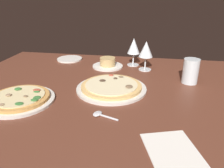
{
  "coord_description": "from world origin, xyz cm",
  "views": [
    {
      "loc": [
        14.36,
        -84.64,
        43.99
      ],
      "look_at": [
        -0.39,
        0.78,
        7.0
      ],
      "focal_mm": 34.9,
      "sensor_mm": 36.0,
      "label": 1
    }
  ],
  "objects_px": {
    "ramekin_on_saucer": "(108,63)",
    "wine_glass_far": "(134,47)",
    "spoon": "(100,115)",
    "pizza_main": "(111,87)",
    "side_plate": "(70,59)",
    "paper_menu": "(174,153)",
    "pizza_side": "(20,99)",
    "water_glass": "(190,72)",
    "wine_glass_near": "(146,50)"
  },
  "relations": [
    {
      "from": "spoon",
      "to": "water_glass",
      "type": "bearing_deg",
      "value": 46.1
    },
    {
      "from": "pizza_main",
      "to": "paper_menu",
      "type": "distance_m",
      "value": 0.45
    },
    {
      "from": "wine_glass_far",
      "to": "water_glass",
      "type": "xyz_separation_m",
      "value": [
        0.28,
        -0.22,
        -0.06
      ]
    },
    {
      "from": "wine_glass_near",
      "to": "paper_menu",
      "type": "height_order",
      "value": "wine_glass_near"
    },
    {
      "from": "wine_glass_near",
      "to": "side_plate",
      "type": "relative_size",
      "value": 1.02
    },
    {
      "from": "pizza_side",
      "to": "water_glass",
      "type": "bearing_deg",
      "value": 24.55
    },
    {
      "from": "water_glass",
      "to": "wine_glass_far",
      "type": "bearing_deg",
      "value": 142.19
    },
    {
      "from": "water_glass",
      "to": "spoon",
      "type": "bearing_deg",
      "value": -133.9
    },
    {
      "from": "water_glass",
      "to": "side_plate",
      "type": "xyz_separation_m",
      "value": [
        -0.69,
        0.26,
        -0.05
      ]
    },
    {
      "from": "ramekin_on_saucer",
      "to": "wine_glass_near",
      "type": "bearing_deg",
      "value": -4.07
    },
    {
      "from": "side_plate",
      "to": "pizza_side",
      "type": "bearing_deg",
      "value": -89.63
    },
    {
      "from": "wine_glass_far",
      "to": "pizza_main",
      "type": "bearing_deg",
      "value": -100.23
    },
    {
      "from": "water_glass",
      "to": "ramekin_on_saucer",
      "type": "bearing_deg",
      "value": 158.85
    },
    {
      "from": "wine_glass_far",
      "to": "spoon",
      "type": "height_order",
      "value": "wine_glass_far"
    },
    {
      "from": "water_glass",
      "to": "side_plate",
      "type": "distance_m",
      "value": 0.74
    },
    {
      "from": "paper_menu",
      "to": "spoon",
      "type": "height_order",
      "value": "spoon"
    },
    {
      "from": "ramekin_on_saucer",
      "to": "wine_glass_far",
      "type": "relative_size",
      "value": 1.1
    },
    {
      "from": "ramekin_on_saucer",
      "to": "wine_glass_far",
      "type": "height_order",
      "value": "wine_glass_far"
    },
    {
      "from": "pizza_side",
      "to": "paper_menu",
      "type": "height_order",
      "value": "pizza_side"
    },
    {
      "from": "pizza_main",
      "to": "wine_glass_far",
      "type": "xyz_separation_m",
      "value": [
        0.07,
        0.36,
        0.1
      ]
    },
    {
      "from": "pizza_main",
      "to": "water_glass",
      "type": "xyz_separation_m",
      "value": [
        0.35,
        0.14,
        0.04
      ]
    },
    {
      "from": "spoon",
      "to": "pizza_main",
      "type": "bearing_deg",
      "value": 89.71
    },
    {
      "from": "ramekin_on_saucer",
      "to": "wine_glass_near",
      "type": "distance_m",
      "value": 0.23
    },
    {
      "from": "spoon",
      "to": "paper_menu",
      "type": "bearing_deg",
      "value": -33.4
    },
    {
      "from": "wine_glass_near",
      "to": "side_plate",
      "type": "xyz_separation_m",
      "value": [
        -0.48,
        0.11,
        -0.11
      ]
    },
    {
      "from": "wine_glass_near",
      "to": "spoon",
      "type": "distance_m",
      "value": 0.54
    },
    {
      "from": "spoon",
      "to": "pizza_side",
      "type": "bearing_deg",
      "value": 171.35
    },
    {
      "from": "side_plate",
      "to": "paper_menu",
      "type": "distance_m",
      "value": 0.97
    },
    {
      "from": "wine_glass_near",
      "to": "spoon",
      "type": "relative_size",
      "value": 1.6
    },
    {
      "from": "ramekin_on_saucer",
      "to": "spoon",
      "type": "height_order",
      "value": "ramekin_on_saucer"
    },
    {
      "from": "pizza_side",
      "to": "water_glass",
      "type": "height_order",
      "value": "water_glass"
    },
    {
      "from": "pizza_side",
      "to": "ramekin_on_saucer",
      "type": "distance_m",
      "value": 0.54
    },
    {
      "from": "pizza_side",
      "to": "side_plate",
      "type": "xyz_separation_m",
      "value": [
        -0.0,
        0.58,
        -0.01
      ]
    },
    {
      "from": "pizza_main",
      "to": "side_plate",
      "type": "distance_m",
      "value": 0.53
    },
    {
      "from": "paper_menu",
      "to": "wine_glass_far",
      "type": "bearing_deg",
      "value": 84.92
    },
    {
      "from": "pizza_main",
      "to": "spoon",
      "type": "height_order",
      "value": "pizza_main"
    },
    {
      "from": "ramekin_on_saucer",
      "to": "water_glass",
      "type": "bearing_deg",
      "value": -21.15
    },
    {
      "from": "side_plate",
      "to": "spoon",
      "type": "bearing_deg",
      "value": -61.61
    },
    {
      "from": "ramekin_on_saucer",
      "to": "water_glass",
      "type": "height_order",
      "value": "water_glass"
    },
    {
      "from": "pizza_side",
      "to": "wine_glass_far",
      "type": "relative_size",
      "value": 1.72
    },
    {
      "from": "paper_menu",
      "to": "ramekin_on_saucer",
      "type": "bearing_deg",
      "value": 96.4
    },
    {
      "from": "paper_menu",
      "to": "spoon",
      "type": "distance_m",
      "value": 0.28
    },
    {
      "from": "side_plate",
      "to": "paper_menu",
      "type": "bearing_deg",
      "value": -53.69
    },
    {
      "from": "wine_glass_far",
      "to": "paper_menu",
      "type": "height_order",
      "value": "wine_glass_far"
    },
    {
      "from": "ramekin_on_saucer",
      "to": "wine_glass_far",
      "type": "bearing_deg",
      "value": 21.76
    },
    {
      "from": "ramekin_on_saucer",
      "to": "side_plate",
      "type": "xyz_separation_m",
      "value": [
        -0.26,
        0.1,
        -0.02
      ]
    },
    {
      "from": "side_plate",
      "to": "water_glass",
      "type": "bearing_deg",
      "value": -20.87
    },
    {
      "from": "wine_glass_near",
      "to": "ramekin_on_saucer",
      "type": "bearing_deg",
      "value": 175.93
    },
    {
      "from": "water_glass",
      "to": "paper_menu",
      "type": "height_order",
      "value": "water_glass"
    },
    {
      "from": "wine_glass_far",
      "to": "paper_menu",
      "type": "distance_m",
      "value": 0.77
    }
  ]
}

